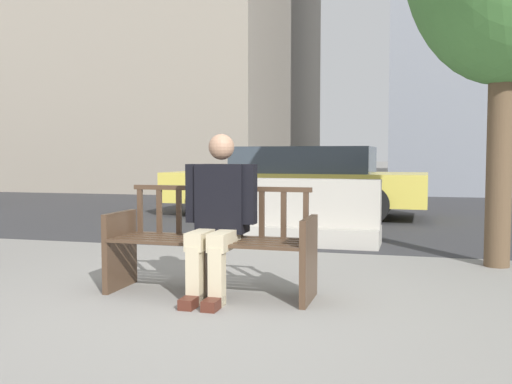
{
  "coord_description": "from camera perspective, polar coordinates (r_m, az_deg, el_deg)",
  "views": [
    {
      "loc": [
        1.29,
        -3.92,
        1.14
      ],
      "look_at": [
        -0.24,
        1.95,
        0.75
      ],
      "focal_mm": 40.0,
      "sensor_mm": 36.0,
      "label": 1
    }
  ],
  "objects": [
    {
      "name": "car_taxi_near",
      "position": [
        10.67,
        4.13,
        1.14
      ],
      "size": [
        4.86,
        1.98,
        1.3
      ],
      "color": "#DBC64C",
      "rests_on": "ground"
    },
    {
      "name": "ground_plane",
      "position": [
        4.28,
        -3.6,
        -11.78
      ],
      "size": [
        200.0,
        200.0,
        0.0
      ],
      "primitive_type": "plane",
      "color": "gray"
    },
    {
      "name": "seated_person",
      "position": [
        4.59,
        -3.79,
        -1.96
      ],
      "size": [
        0.58,
        0.73,
        1.31
      ],
      "color": "black",
      "rests_on": "ground"
    },
    {
      "name": "street_bench",
      "position": [
        4.71,
        -4.53,
        -5.42
      ],
      "size": [
        1.7,
        0.57,
        0.88
      ],
      "color": "#473323",
      "rests_on": "ground"
    },
    {
      "name": "street_asphalt",
      "position": [
        12.74,
        8.72,
        -1.46
      ],
      "size": [
        120.0,
        12.0,
        0.01
      ],
      "primitive_type": "cube",
      "color": "#333335",
      "rests_on": "ground"
    },
    {
      "name": "jersey_barrier_centre",
      "position": [
        7.35,
        4.54,
        -2.58
      ],
      "size": [
        2.01,
        0.71,
        0.84
      ],
      "color": "#ADA89E",
      "rests_on": "ground"
    }
  ]
}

